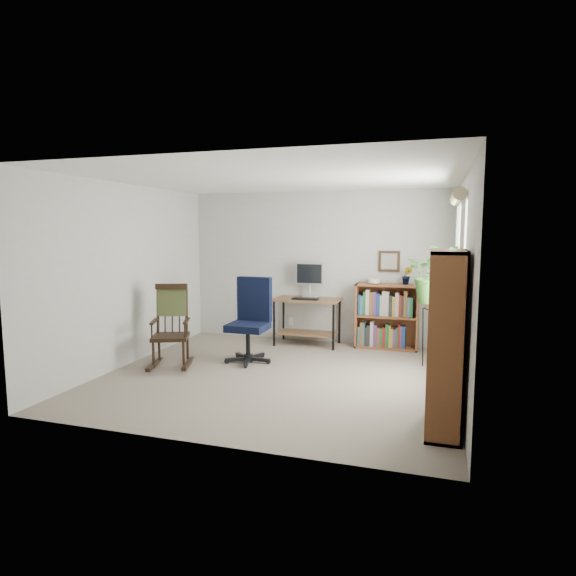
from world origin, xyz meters
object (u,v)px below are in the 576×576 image
(office_chair, at_px, (248,320))
(tall_bookshelf, at_px, (446,342))
(low_bookshelf, at_px, (387,316))
(rocking_chair, at_px, (170,326))
(desk, at_px, (307,322))

(office_chair, height_order, tall_bookshelf, tall_bookshelf)
(office_chair, height_order, low_bookshelf, office_chair)
(rocking_chair, distance_m, tall_bookshelf, 3.58)
(desk, height_order, rocking_chair, rocking_chair)
(rocking_chair, bearing_deg, low_bookshelf, 13.35)
(tall_bookshelf, bearing_deg, low_bookshelf, 105.06)
(rocking_chair, xyz_separation_m, low_bookshelf, (2.61, 1.85, -0.06))
(office_chair, bearing_deg, tall_bookshelf, -30.03)
(desk, relative_size, office_chair, 0.87)
(tall_bookshelf, bearing_deg, office_chair, 147.60)
(low_bookshelf, distance_m, tall_bookshelf, 3.06)
(desk, relative_size, rocking_chair, 0.92)
(low_bookshelf, bearing_deg, desk, -174.36)
(rocking_chair, bearing_deg, office_chair, 7.82)
(desk, xyz_separation_m, rocking_chair, (-1.40, -1.73, 0.18))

